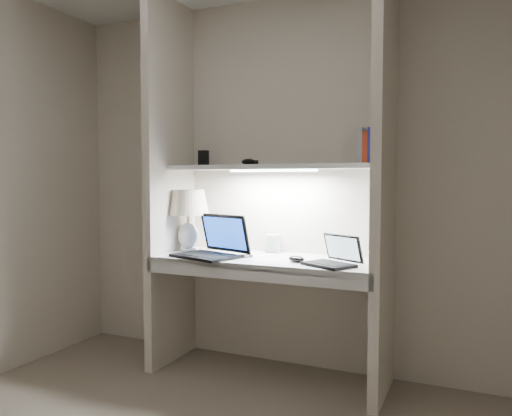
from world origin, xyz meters
The scene contains 17 objects.
back_wall centered at (0.00, 1.50, 1.25)m, with size 3.20×0.01×2.50m, color beige.
alcove_panel_left centered at (-0.73, 1.23, 1.25)m, with size 0.06×0.55×2.50m, color beige.
alcove_panel_right centered at (0.73, 1.23, 1.25)m, with size 0.06×0.55×2.50m, color beige.
desk centered at (0.00, 1.23, 0.75)m, with size 1.40×0.55×0.04m, color white.
desk_apron centered at (0.00, 0.96, 0.72)m, with size 1.46×0.03×0.10m, color silver.
shelf centered at (0.00, 1.32, 1.35)m, with size 1.40×0.36×0.03m, color silver.
strip_light centered at (0.00, 1.32, 1.33)m, with size 0.60×0.04×0.01m, color white.
table_lamp centered at (-0.63, 1.30, 1.06)m, with size 0.29×0.29×0.43m.
laptop_main centered at (-0.34, 1.14, 0.83)m, with size 0.49×0.46×0.27m.
laptop_netbook centered at (0.47, 1.12, 0.81)m, with size 0.36×0.34×0.18m.
speaker centered at (-0.05, 1.45, 0.83)m, with size 0.09×0.06×0.13m, color silver.
mouse centered at (0.23, 1.14, 0.79)m, with size 0.11×0.07×0.04m, color black.
cable_coil centered at (-0.14, 1.20, 0.78)m, with size 0.11×0.11×0.01m, color black.
sticky_note centered at (-0.47, 1.24, 0.77)m, with size 0.08×0.08×0.00m, color #D4E730.
book_row centered at (0.65, 1.36, 1.47)m, with size 0.20×0.14×0.22m.
shelf_box centered at (-0.55, 1.38, 1.42)m, with size 0.06×0.05×0.11m, color black.
shelf_gadget centered at (-0.19, 1.35, 1.39)m, with size 0.10×0.07×0.04m, color black.
Camera 1 is at (1.22, -1.69, 1.27)m, focal length 35.00 mm.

